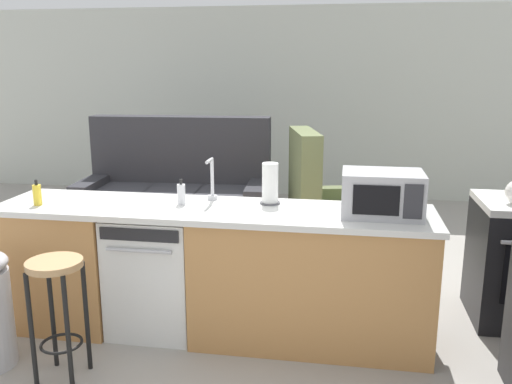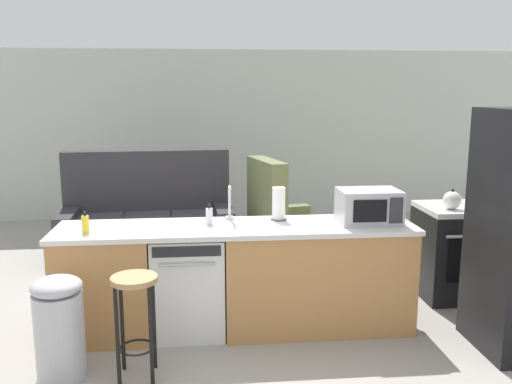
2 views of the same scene
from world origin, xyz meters
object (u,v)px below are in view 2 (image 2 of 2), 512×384
(bar_stool, at_px, (135,305))
(couch, at_px, (148,224))
(dishwasher, at_px, (189,283))
(dish_soap_bottle, at_px, (85,224))
(microwave, at_px, (369,206))
(paper_towel_roll, at_px, (279,204))
(kettle, at_px, (452,200))
(armchair, at_px, (282,229))
(trash_bin, at_px, (59,326))
(soap_bottle, at_px, (209,216))
(stove_range, at_px, (459,251))

(bar_stool, height_order, couch, couch)
(dishwasher, distance_m, dish_soap_bottle, 0.96)
(microwave, relative_size, paper_towel_roll, 1.77)
(kettle, bearing_deg, microwave, -155.46)
(bar_stool, distance_m, armchair, 3.00)
(kettle, distance_m, trash_bin, 3.54)
(soap_bottle, relative_size, dish_soap_bottle, 1.00)
(stove_range, xyz_separation_m, microwave, (-1.09, -0.55, 0.59))
(trash_bin, xyz_separation_m, couch, (0.34, 2.83, 0.02))
(armchair, bearing_deg, dish_soap_bottle, -131.75)
(bar_stool, relative_size, couch, 0.36)
(kettle, bearing_deg, armchair, 132.23)
(dish_soap_bottle, distance_m, armchair, 2.83)
(paper_towel_roll, xyz_separation_m, soap_bottle, (-0.59, -0.12, -0.07))
(paper_towel_roll, relative_size, kettle, 1.38)
(trash_bin, distance_m, armchair, 3.24)
(soap_bottle, bearing_deg, kettle, 9.47)
(microwave, distance_m, kettle, 1.02)
(stove_range, height_order, trash_bin, stove_range)
(stove_range, xyz_separation_m, dish_soap_bottle, (-3.37, -0.68, 0.52))
(couch, height_order, armchair, couch)
(couch, bearing_deg, soap_bottle, -71.29)
(dish_soap_bottle, bearing_deg, paper_towel_roll, 10.97)
(bar_stool, bearing_deg, kettle, 22.14)
(dish_soap_bottle, bearing_deg, bar_stool, -53.42)
(dishwasher, distance_m, bar_stool, 0.80)
(dishwasher, xyz_separation_m, microwave, (1.51, -0.00, 0.62))
(paper_towel_roll, xyz_separation_m, dish_soap_bottle, (-1.55, -0.30, -0.07))
(dishwasher, relative_size, armchair, 0.70)
(dishwasher, bearing_deg, microwave, -0.05)
(stove_range, distance_m, kettle, 0.57)
(dishwasher, xyz_separation_m, kettle, (2.43, 0.42, 0.56))
(bar_stool, distance_m, trash_bin, 0.56)
(soap_bottle, distance_m, dish_soap_bottle, 0.97)
(dish_soap_bottle, xyz_separation_m, couch, (0.24, 2.30, -0.58))
(soap_bottle, distance_m, trash_bin, 1.41)
(microwave, xyz_separation_m, dish_soap_bottle, (-2.28, -0.13, -0.07))
(soap_bottle, height_order, bar_stool, soap_bottle)
(dishwasher, xyz_separation_m, trash_bin, (-0.88, -0.66, -0.04))
(couch, bearing_deg, microwave, -46.68)
(bar_stool, xyz_separation_m, couch, (-0.19, 2.87, -0.14))
(soap_bottle, distance_m, couch, 2.31)
(dish_soap_bottle, relative_size, trash_bin, 0.24)
(dishwasher, xyz_separation_m, soap_bottle, (0.18, 0.05, 0.55))
(paper_towel_roll, bearing_deg, bar_stool, -141.96)
(armchair, bearing_deg, stove_range, -42.01)
(stove_range, height_order, dish_soap_bottle, dish_soap_bottle)
(soap_bottle, height_order, trash_bin, soap_bottle)
(dishwasher, distance_m, paper_towel_roll, 1.00)
(bar_stool, bearing_deg, stove_range, 23.11)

